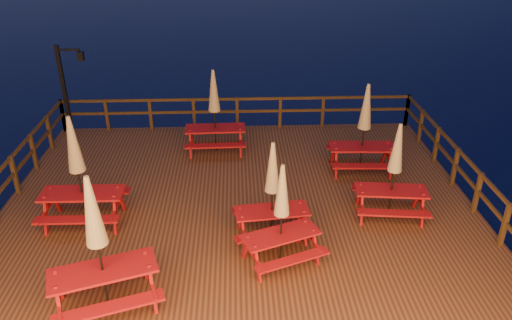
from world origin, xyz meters
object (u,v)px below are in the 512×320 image
object	(u,v)px
lamp_post	(68,83)
picnic_table_0	(214,110)
picnic_table_2	(78,170)
picnic_table_1	(394,170)

from	to	relation	value
lamp_post	picnic_table_0	xyz separation A→B (m)	(4.71, -1.48, -0.44)
lamp_post	picnic_table_2	bearing A→B (deg)	-72.18
lamp_post	picnic_table_2	size ratio (longest dim) A/B	1.09
picnic_table_2	picnic_table_1	bearing A→B (deg)	0.33
lamp_post	picnic_table_0	size ratio (longest dim) A/B	1.15
picnic_table_0	picnic_table_2	distance (m)	4.86
picnic_table_1	picnic_table_2	bearing A→B (deg)	-173.78
picnic_table_0	picnic_table_2	world-z (taller)	picnic_table_2
picnic_table_1	lamp_post	bearing A→B (deg)	156.02
lamp_post	picnic_table_1	distance (m)	10.52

